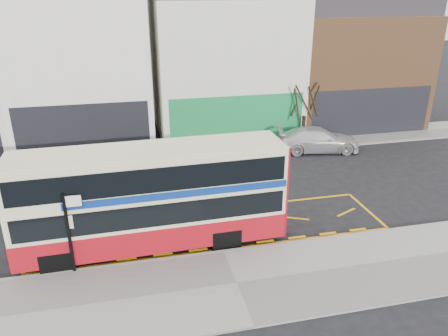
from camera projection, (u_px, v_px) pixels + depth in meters
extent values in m
plane|color=black|center=(221.00, 249.00, 16.48)|extent=(120.00, 120.00, 0.00)
cube|color=gray|center=(237.00, 284.00, 14.38)|extent=(40.00, 4.00, 0.15)
cube|color=gray|center=(224.00, 253.00, 16.12)|extent=(40.00, 0.15, 0.15)
cube|color=gray|center=(181.00, 150.00, 26.36)|extent=(50.00, 3.00, 0.15)
cube|color=white|center=(82.00, 68.00, 27.13)|extent=(8.00, 8.00, 9.00)
cube|color=black|center=(84.00, 132.00, 24.65)|extent=(7.36, 0.06, 3.20)
cube|color=black|center=(84.00, 135.00, 24.74)|extent=(5.60, 0.04, 2.00)
cube|color=silver|center=(223.00, 67.00, 29.09)|extent=(9.00, 8.00, 8.50)
cube|color=#167E41|center=(238.00, 122.00, 26.52)|extent=(8.28, 0.06, 3.20)
cube|color=black|center=(237.00, 125.00, 26.62)|extent=(6.30, 0.04, 2.00)
cube|color=#8E5D39|center=(346.00, 69.00, 31.16)|extent=(9.00, 8.00, 7.50)
cube|color=#28262B|center=(353.00, 0.00, 29.38)|extent=(9.00, 7.20, 1.80)
cube|color=black|center=(371.00, 113.00, 28.40)|extent=(8.28, 0.06, 3.20)
cube|color=black|center=(371.00, 116.00, 28.49)|extent=(6.30, 0.04, 2.00)
cube|color=beige|center=(152.00, 196.00, 15.94)|extent=(9.77, 2.43, 3.58)
cube|color=maroon|center=(154.00, 227.00, 16.44)|extent=(9.81, 2.47, 0.97)
cube|color=maroon|center=(277.00, 182.00, 17.05)|extent=(0.11, 2.25, 3.58)
cube|color=black|center=(152.00, 202.00, 16.03)|extent=(9.38, 2.48, 0.84)
cube|color=black|center=(150.00, 168.00, 15.53)|extent=(9.38, 2.48, 0.88)
cube|color=navy|center=(175.00, 182.00, 15.97)|extent=(7.83, 2.44, 0.27)
cube|color=black|center=(11.00, 223.00, 15.01)|extent=(0.11, 2.03, 1.41)
cube|color=black|center=(3.00, 182.00, 14.42)|extent=(0.11, 2.03, 0.88)
cube|color=black|center=(7.00, 201.00, 14.69)|extent=(0.09, 1.55, 0.31)
cube|color=beige|center=(149.00, 151.00, 15.27)|extent=(9.77, 2.34, 0.11)
cylinder|color=black|center=(57.00, 262.00, 14.90)|extent=(0.89, 0.27, 0.88)
cylinder|color=black|center=(61.00, 233.00, 16.67)|extent=(0.89, 0.27, 0.88)
cylinder|color=black|center=(226.00, 239.00, 16.28)|extent=(0.89, 0.27, 0.88)
cylinder|color=black|center=(214.00, 215.00, 18.04)|extent=(0.89, 0.27, 0.88)
cube|color=black|center=(69.00, 234.00, 14.41)|extent=(0.10, 0.10, 2.93)
cube|color=white|center=(74.00, 201.00, 14.03)|extent=(0.53, 0.04, 0.43)
cube|color=white|center=(68.00, 222.00, 14.32)|extent=(0.34, 0.03, 0.49)
imported|color=silver|center=(35.00, 164.00, 22.71)|extent=(4.02, 2.57, 1.28)
imported|color=#414649|center=(146.00, 156.00, 23.82)|extent=(4.04, 1.93, 1.28)
imported|color=silver|center=(318.00, 140.00, 26.14)|extent=(5.20, 2.84, 1.43)
cylinder|color=black|center=(303.00, 130.00, 27.30)|extent=(0.24, 0.24, 1.80)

